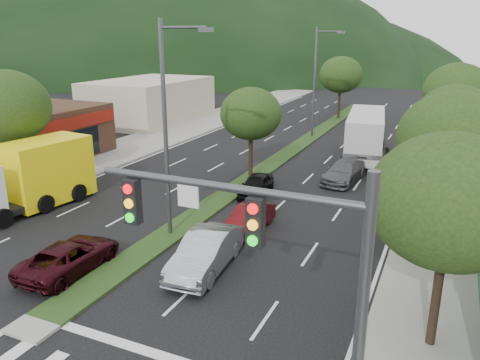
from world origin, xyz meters
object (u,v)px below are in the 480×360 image
at_px(traffic_signal, 285,273).
at_px(streetlight_near, 169,121).
at_px(car_queue_c, 249,218).
at_px(tree_r_e, 457,83).
at_px(tree_med_far, 341,75).
at_px(tree_r_d, 457,91).
at_px(sedan_silver, 206,252).
at_px(tree_r_a, 450,201).
at_px(tree_r_b, 454,139).
at_px(tree_med_near, 251,114).
at_px(streetlight_mid, 317,77).
at_px(car_queue_b, 344,171).
at_px(tree_l_a, 6,107).
at_px(tree_r_c, 455,117).
at_px(suv_maroon, 70,257).
at_px(motorhome, 365,135).
at_px(car_queue_a, 256,185).
at_px(box_truck, 33,177).
at_px(car_queue_d, 370,155).

xyz_separation_m(traffic_signal, streetlight_near, (-8.82, 9.54, 0.94)).
bearing_deg(car_queue_c, tree_r_e, 76.90).
distance_m(tree_med_far, car_queue_c, 34.34).
relative_size(tree_r_d, streetlight_near, 0.72).
height_order(traffic_signal, sedan_silver, traffic_signal).
bearing_deg(tree_r_a, tree_med_far, 106.70).
height_order(tree_r_b, car_queue_c, tree_r_b).
distance_m(tree_med_near, streetlight_mid, 15.05).
bearing_deg(tree_med_far, car_queue_b, -76.31).
relative_size(tree_r_e, streetlight_near, 0.67).
bearing_deg(tree_l_a, tree_r_c, 22.20).
xyz_separation_m(streetlight_mid, suv_maroon, (-1.96, -29.80, -4.94)).
distance_m(tree_r_b, motorhome, 16.35).
relative_size(tree_l_a, car_queue_a, 1.93).
height_order(tree_r_d, box_truck, tree_r_d).
xyz_separation_m(tree_r_c, tree_med_far, (-12.00, 24.00, 0.26)).
bearing_deg(tree_l_a, car_queue_b, 28.85).
bearing_deg(streetlight_mid, car_queue_c, -82.37).
bearing_deg(tree_med_far, traffic_signal, -78.78).
bearing_deg(streetlight_near, tree_med_far, 90.33).
bearing_deg(tree_r_c, motorhome, 131.50).
xyz_separation_m(tree_r_b, motorhome, (-6.06, 14.85, -3.14)).
bearing_deg(box_truck, traffic_signal, 158.80).
height_order(sedan_silver, suv_maroon, sedan_silver).
bearing_deg(suv_maroon, car_queue_d, -111.94).
bearing_deg(tree_r_a, sedan_silver, 169.76).
bearing_deg(tree_r_c, car_queue_d, 136.32).
distance_m(tree_med_far, streetlight_near, 36.01).
bearing_deg(car_queue_b, motorhome, 95.70).
bearing_deg(streetlight_mid, car_queue_a, -85.54).
height_order(tree_r_a, tree_r_c, tree_r_a).
bearing_deg(car_queue_a, car_queue_b, 44.16).
relative_size(traffic_signal, tree_r_c, 1.08).
bearing_deg(streetlight_near, tree_l_a, 171.05).
bearing_deg(box_truck, car_queue_a, -139.82).
bearing_deg(tree_r_c, tree_r_d, 90.00).
relative_size(streetlight_mid, box_truck, 1.29).
xyz_separation_m(tree_l_a, car_queue_a, (14.10, 5.09, -4.54)).
distance_m(tree_med_far, car_queue_d, 20.50).
relative_size(streetlight_near, motorhome, 1.04).
bearing_deg(tree_med_near, motorhome, 56.16).
bearing_deg(traffic_signal, tree_med_near, 114.80).
xyz_separation_m(tree_med_far, tree_l_a, (-12.50, -34.00, 0.18)).
distance_m(car_queue_d, box_truck, 23.04).
distance_m(traffic_signal, suv_maroon, 12.44).
xyz_separation_m(tree_r_d, box_truck, (-21.00, -21.77, -3.44)).
xyz_separation_m(car_queue_d, motorhome, (-0.73, 1.76, 1.18)).
relative_size(traffic_signal, box_truck, 0.91).
xyz_separation_m(streetlight_near, car_queue_a, (1.40, 7.09, -4.94)).
distance_m(tree_med_near, suv_maroon, 15.37).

